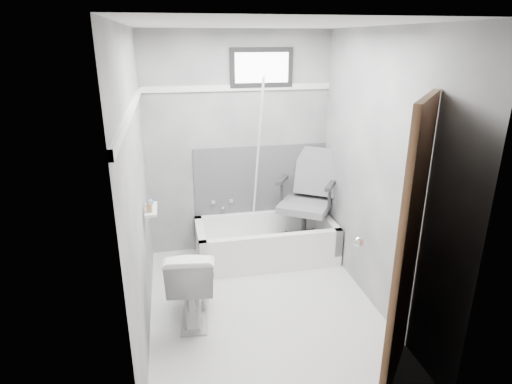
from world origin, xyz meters
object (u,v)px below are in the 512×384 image
object	(u,v)px
toilet	(193,281)
door	(473,272)
bathtub	(266,241)
soap_bottle_a	(149,206)
office_chair	(305,199)
soap_bottle_b	(150,201)

from	to	relation	value
toilet	door	xyz separation A→B (m)	(1.60, -1.31, 0.65)
bathtub	soap_bottle_a	xyz separation A→B (m)	(-1.17, -0.65, 0.76)
bathtub	office_chair	xyz separation A→B (m)	(0.45, 0.05, 0.44)
toilet	soap_bottle_b	size ratio (longest dim) A/B	8.43
office_chair	soap_bottle_a	bearing A→B (deg)	-123.49
bathtub	soap_bottle_b	distance (m)	1.48
soap_bottle_b	door	bearing A→B (deg)	-41.60
office_chair	bathtub	bearing A→B (deg)	-140.77
office_chair	toilet	xyz separation A→B (m)	(-1.30, -0.95, -0.30)
bathtub	soap_bottle_b	xyz separation A→B (m)	(-1.17, -0.51, 0.75)
toilet	bathtub	bearing A→B (deg)	-126.16
soap_bottle_b	office_chair	bearing A→B (deg)	18.83
soap_bottle_a	soap_bottle_b	world-z (taller)	soap_bottle_a
office_chair	toilet	distance (m)	1.63
door	toilet	bearing A→B (deg)	140.78
office_chair	soap_bottle_a	size ratio (longest dim) A/B	10.56
office_chair	door	distance (m)	2.30
bathtub	office_chair	size ratio (longest dim) A/B	1.42
door	soap_bottle_b	distance (m)	2.57
bathtub	door	bearing A→B (deg)	-71.25
soap_bottle_a	door	bearing A→B (deg)	-39.18
bathtub	soap_bottle_b	world-z (taller)	soap_bottle_b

